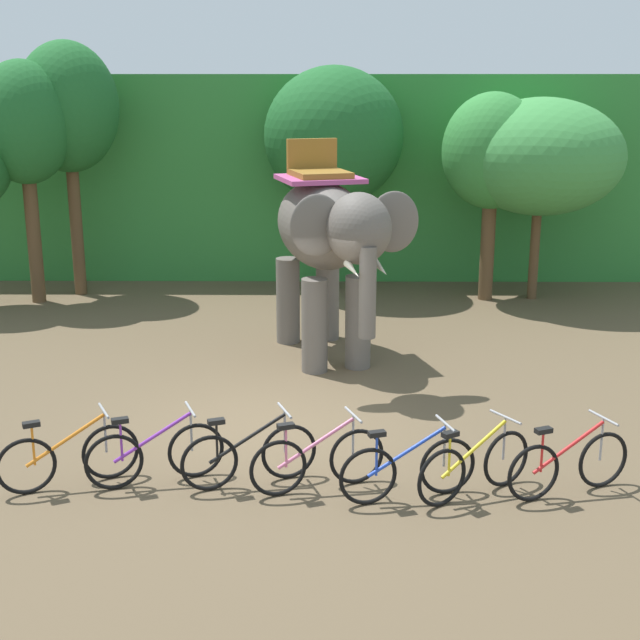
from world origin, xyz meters
The scene contains 15 objects.
ground_plane centered at (0.00, 0.00, 0.00)m, with size 80.00×80.00×0.00m, color brown.
foliage_hedge centered at (0.00, 12.31, 2.45)m, with size 36.00×6.00×4.89m, color #338438.
tree_center_right centered at (-5.58, 7.23, 3.84)m, with size 2.01×2.01×5.20m.
tree_far_left centered at (-4.86, 7.99, 4.15)m, with size 2.22×2.22×5.61m.
tree_far_right centered at (0.97, 8.59, 3.53)m, with size 3.16×3.16×5.09m.
tree_center centered at (4.38, 7.57, 3.25)m, with size 2.17×2.17×4.54m.
tree_right centered at (5.45, 7.64, 3.15)m, with size 3.59×3.59×4.42m.
elephant centered at (0.83, 3.12, 2.20)m, with size 2.65×4.24×3.78m.
bike_orange centered at (-2.29, -1.95, 0.39)m, with size 1.56×0.83×0.92m.
bike_purple centered at (-1.26, -1.86, 0.39)m, with size 1.62×0.74×0.92m.
bike_black centered at (-0.10, -1.88, 0.39)m, with size 1.62×0.72×0.92m.
bike_pink centered at (0.73, -2.01, 0.39)m, with size 1.62×0.72×0.92m.
bike_blue centered at (1.79, -2.25, 0.39)m, with size 1.65×0.66×0.92m.
bike_yellow centered at (2.58, -2.16, 0.39)m, with size 1.47×0.96×0.92m.
bike_red centered at (3.71, -2.10, 0.39)m, with size 1.60×0.77×0.92m.
Camera 1 is at (0.85, -11.78, 4.81)m, focal length 49.62 mm.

